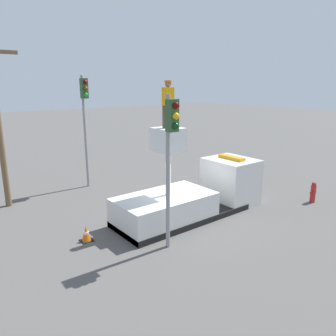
{
  "coord_description": "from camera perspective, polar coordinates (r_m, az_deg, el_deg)",
  "views": [
    {
      "loc": [
        -8.45,
        -9.76,
        5.53
      ],
      "look_at": [
        -1.42,
        -0.81,
        2.56
      ],
      "focal_mm": 35.0,
      "sensor_mm": 36.0,
      "label": 1
    }
  ],
  "objects": [
    {
      "name": "ground_plane",
      "position": [
        14.04,
        2.54,
        -8.58
      ],
      "size": [
        120.0,
        120.0,
        0.0
      ],
      "primitive_type": "plane",
      "color": "#565451"
    },
    {
      "name": "bucket_truck",
      "position": [
        14.16,
        4.64,
        -4.82
      ],
      "size": [
        6.88,
        2.28,
        3.87
      ],
      "color": "black",
      "rests_on": "ground"
    },
    {
      "name": "worker",
      "position": [
        12.44,
        0.01,
        11.02
      ],
      "size": [
        0.4,
        0.26,
        1.75
      ],
      "color": "brown",
      "rests_on": "bucket_truck"
    },
    {
      "name": "traffic_light_pole",
      "position": [
        10.41,
        0.47,
        4.4
      ],
      "size": [
        0.34,
        0.57,
        5.2
      ],
      "color": "gray",
      "rests_on": "ground"
    },
    {
      "name": "traffic_light_across",
      "position": [
        17.73,
        -14.29,
        9.74
      ],
      "size": [
        0.34,
        0.57,
        5.9
      ],
      "color": "gray",
      "rests_on": "ground"
    },
    {
      "name": "fire_hydrant",
      "position": [
        17.05,
        23.95,
        -3.88
      ],
      "size": [
        0.48,
        0.24,
        1.0
      ],
      "color": "#B2231E",
      "rests_on": "ground"
    },
    {
      "name": "traffic_cone_rear",
      "position": [
        12.34,
        -14.06,
        -11.08
      ],
      "size": [
        0.42,
        0.42,
        0.57
      ],
      "color": "black",
      "rests_on": "ground"
    }
  ]
}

